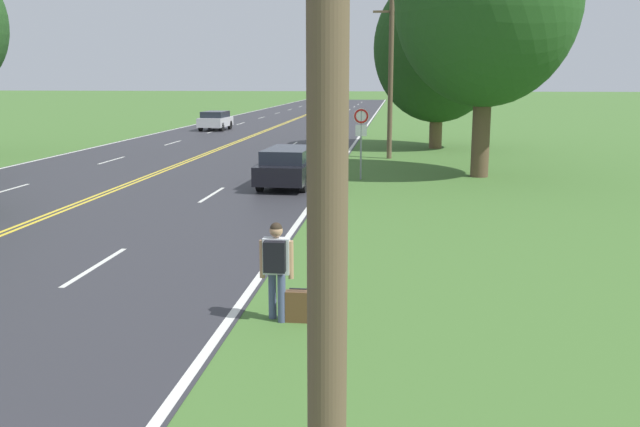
% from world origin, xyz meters
% --- Properties ---
extents(hitchhiker_person, '(0.56, 0.40, 1.64)m').
position_xyz_m(hitchhiker_person, '(8.12, 4.76, 1.01)').
color(hitchhiker_person, '#475175').
rests_on(hitchhiker_person, ground).
extents(suitcase, '(0.41, 0.18, 0.57)m').
position_xyz_m(suitcase, '(8.47, 4.77, 0.26)').
color(suitcase, brown).
rests_on(suitcase, ground).
extents(traffic_sign, '(0.60, 0.10, 2.77)m').
position_xyz_m(traffic_sign, '(8.57, 20.68, 2.10)').
color(traffic_sign, gray).
rests_on(traffic_sign, ground).
extents(utility_pole_foreground, '(1.80, 0.24, 8.07)m').
position_xyz_m(utility_pole_foreground, '(9.65, -1.83, 4.19)').
color(utility_pole_foreground, brown).
rests_on(utility_pole_foreground, ground).
extents(utility_pole_midground, '(1.80, 0.24, 7.62)m').
position_xyz_m(utility_pole_midground, '(9.56, 27.97, 3.96)').
color(utility_pole_midground, brown).
rests_on(utility_pole_midground, ground).
extents(tree_behind_sign, '(7.13, 7.13, 10.98)m').
position_xyz_m(tree_behind_sign, '(13.28, 22.06, 6.86)').
color(tree_behind_sign, brown).
rests_on(tree_behind_sign, ground).
extents(tree_mid_treeline, '(7.15, 7.15, 9.68)m').
position_xyz_m(tree_mid_treeline, '(12.08, 33.28, 5.56)').
color(tree_mid_treeline, brown).
rests_on(tree_mid_treeline, ground).
extents(car_black_hatchback_approaching, '(1.93, 4.13, 1.41)m').
position_xyz_m(car_black_hatchback_approaching, '(6.05, 18.64, 0.76)').
color(car_black_hatchback_approaching, black).
rests_on(car_black_hatchback_approaching, ground).
extents(car_silver_hatchback_mid_near, '(1.93, 3.61, 1.44)m').
position_xyz_m(car_silver_hatchback_mid_near, '(-3.90, 44.90, 0.78)').
color(car_silver_hatchback_mid_near, black).
rests_on(car_silver_hatchback_mid_near, ground).
extents(car_maroon_hatchback_mid_far, '(1.82, 4.03, 1.54)m').
position_xyz_m(car_maroon_hatchback_mid_far, '(2.07, 65.65, 0.82)').
color(car_maroon_hatchback_mid_far, black).
rests_on(car_maroon_hatchback_mid_far, ground).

